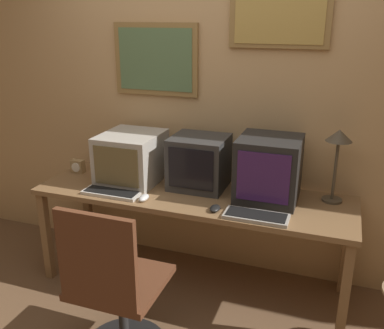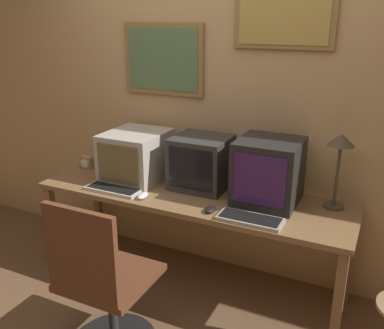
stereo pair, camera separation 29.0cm
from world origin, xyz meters
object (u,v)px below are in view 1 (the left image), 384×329
monitor_right (269,169)px  mouse_far_corner (215,208)px  desk_lamp (338,145)px  desk_clock (78,166)px  keyboard_main (112,193)px  keyboard_side (256,216)px  office_chair (115,296)px  monitor_left (131,158)px  mouse_near_keyboard (144,198)px  monitor_center (199,162)px

monitor_right → mouse_far_corner: monitor_right is taller
desk_lamp → desk_clock: bearing=-177.0°
monitor_right → keyboard_main: monitor_right is taller
keyboard_side → mouse_far_corner: (-0.27, 0.01, 0.00)m
desk_lamp → office_chair: bearing=-136.3°
monitor_right → keyboard_main: size_ratio=1.04×
monitor_right → desk_lamp: desk_lamp is taller
monitor_left → keyboard_side: 1.06m
mouse_near_keyboard → mouse_far_corner: bearing=0.7°
monitor_center → keyboard_main: 0.65m
monitor_right → monitor_left: bearing=-179.3°
monitor_right → mouse_far_corner: bearing=-131.8°
mouse_near_keyboard → desk_lamp: size_ratio=0.22×
keyboard_side → office_chair: size_ratio=0.39×
monitor_center → keyboard_side: 0.64m
keyboard_main → desk_clock: size_ratio=3.99×
monitor_left → mouse_near_keyboard: 0.42m
monitor_right → mouse_far_corner: (-0.27, -0.31, -0.20)m
monitor_center → desk_clock: 1.00m
monitor_center → mouse_far_corner: size_ratio=3.77×
keyboard_side → office_chair: office_chair is taller
keyboard_main → monitor_center: bearing=33.1°
mouse_near_keyboard → desk_clock: 0.79m
mouse_far_corner → desk_lamp: 0.88m
monitor_center → keyboard_side: monitor_center is taller
mouse_near_keyboard → desk_clock: desk_clock is taller
office_chair → desk_clock: bearing=131.8°
keyboard_main → desk_lamp: 1.54m
monitor_center → mouse_far_corner: bearing=-57.2°
mouse_near_keyboard → mouse_far_corner: (0.49, 0.01, -0.00)m
keyboard_main → desk_lamp: (1.44, 0.40, 0.38)m
monitor_left → office_chair: (0.35, -0.91, -0.49)m
mouse_near_keyboard → keyboard_side: bearing=-0.6°
monitor_center → office_chair: bearing=-99.4°
mouse_far_corner → desk_clock: bearing=165.8°
desk_lamp → monitor_center: bearing=-176.5°
monitor_left → keyboard_main: size_ratio=1.16×
keyboard_main → mouse_far_corner: size_ratio=3.95×
keyboard_main → office_chair: bearing=-60.2°
mouse_far_corner → desk_lamp: size_ratio=0.21×
monitor_left → monitor_right: monitor_right is taller
monitor_center → keyboard_side: bearing=-36.6°
monitor_left → mouse_far_corner: 0.81m
keyboard_side → mouse_near_keyboard: bearing=179.4°
monitor_center → keyboard_side: (0.49, -0.37, -0.17)m
desk_clock → office_chair: bearing=-48.2°
monitor_right → mouse_near_keyboard: bearing=-157.8°
monitor_center → mouse_far_corner: (0.23, -0.35, -0.17)m
monitor_right → mouse_near_keyboard: size_ratio=3.94×
monitor_right → keyboard_main: bearing=-163.8°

